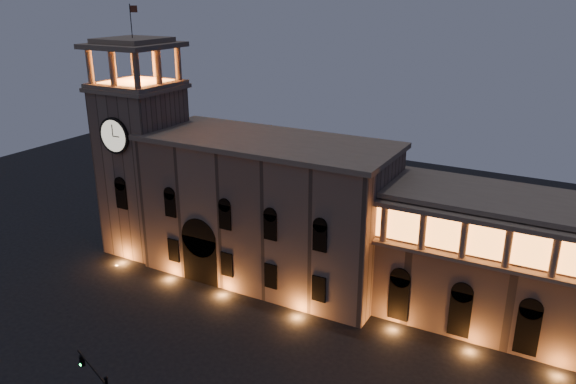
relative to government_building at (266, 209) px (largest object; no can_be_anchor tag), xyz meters
The scene contains 4 objects.
ground 23.71m from the government_building, 84.59° to the right, with size 160.00×160.00×0.00m, color black.
government_building is the anchor object (origin of this frame).
clock_tower 18.82m from the government_building, behind, with size 9.80×9.80×32.40m.
colonnade_wing 34.16m from the government_building, ahead, with size 40.60×11.50×14.50m.
Camera 1 is at (30.76, -32.61, 33.77)m, focal length 35.00 mm.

